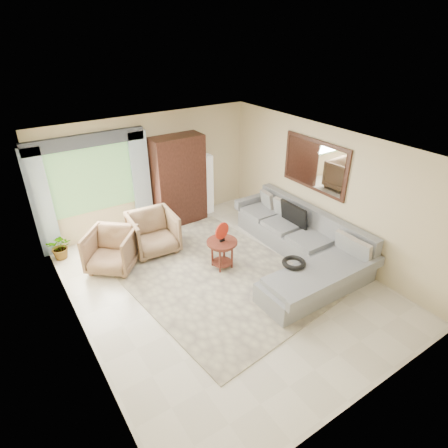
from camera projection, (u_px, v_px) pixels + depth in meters
ground at (223, 284)px, 6.99m from camera, size 6.00×6.00×0.00m
area_rug at (215, 276)px, 7.21m from camera, size 3.43×4.31×0.02m
sectional_sofa at (301, 248)px, 7.59m from camera, size 2.30×3.46×0.90m
tv_screen at (294, 215)px, 7.92m from camera, size 0.14×0.74×0.48m
garden_hose at (294, 263)px, 6.65m from camera, size 0.43×0.43×0.09m
coffee_table at (222, 254)px, 7.33m from camera, size 0.60×0.60×0.60m
red_disc at (222, 231)px, 7.08m from camera, size 0.34×0.09×0.34m
armchair_left at (112, 250)px, 7.28m from camera, size 1.24×1.24×0.81m
armchair_right at (153, 233)px, 7.83m from camera, size 0.98×1.01×0.86m
potted_plant at (61, 246)px, 7.65m from camera, size 0.62×0.59×0.54m
armoire at (179, 180)px, 8.75m from camera, size 1.20×0.55×2.10m
floor_lamp at (207, 184)px, 9.32m from camera, size 0.24×0.24×1.50m
window at (92, 180)px, 7.84m from camera, size 1.80×0.04×1.40m
curtain_left at (42, 204)px, 7.38m from camera, size 0.40×0.08×2.30m
curtain_right at (141, 182)px, 8.40m from camera, size 0.40×0.08×2.30m
valance at (85, 141)px, 7.38m from camera, size 2.40×0.12×0.26m
wall_mirror at (314, 165)px, 7.61m from camera, size 0.05×1.70×1.05m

